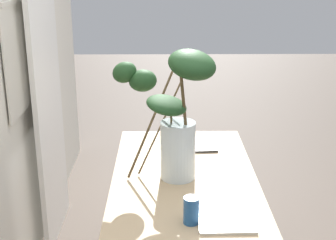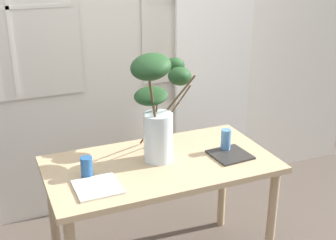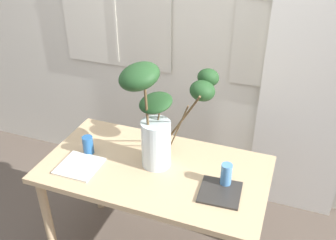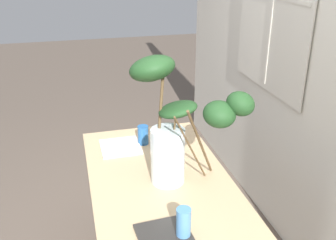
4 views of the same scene
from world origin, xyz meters
name	(u,v)px [view 2 (image 2 of 4)]	position (x,y,z in m)	size (l,w,h in m)	color
back_wall_with_windows	(109,34)	(0.00, 0.97, 1.34)	(4.45, 0.14, 2.67)	silver
curtain_sheer_side	(215,45)	(0.79, 0.83, 1.23)	(0.65, 0.03, 2.46)	white
dining_table	(161,177)	(0.00, 0.00, 0.67)	(1.31, 0.71, 0.77)	tan
vase_with_branches	(159,106)	(0.02, 0.06, 1.09)	(0.54, 0.58, 0.66)	silver
drinking_glass_blue_left	(87,167)	(-0.43, -0.01, 0.82)	(0.06, 0.06, 0.11)	#235693
drinking_glass_blue_right	(226,140)	(0.42, -0.01, 0.84)	(0.06, 0.06, 0.14)	#4C84BC
plate_square_left	(97,187)	(-0.41, -0.15, 0.77)	(0.23, 0.23, 0.01)	silver
plate_square_right	(230,155)	(0.41, -0.08, 0.77)	(0.22, 0.22, 0.01)	#2D2B28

